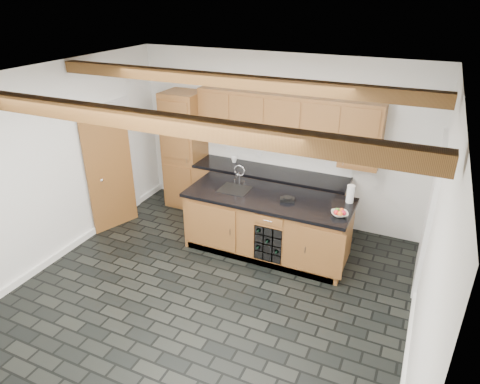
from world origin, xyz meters
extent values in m
plane|color=black|center=(0.00, 0.00, 0.00)|extent=(5.00, 5.00, 0.00)
plane|color=white|center=(0.00, 2.50, 1.40)|extent=(5.00, 0.00, 5.00)
plane|color=white|center=(-2.50, 0.00, 1.40)|extent=(0.00, 5.00, 5.00)
plane|color=white|center=(2.50, 0.00, 1.40)|extent=(0.00, 5.00, 5.00)
plane|color=white|center=(0.00, 0.00, 2.80)|extent=(5.00, 5.00, 0.00)
cube|color=#553516|center=(0.00, -1.20, 2.70)|extent=(4.90, 0.15, 0.15)
cube|color=#553516|center=(0.00, 0.60, 2.70)|extent=(4.90, 0.15, 0.15)
cube|color=white|center=(-2.48, 0.00, 0.05)|extent=(0.04, 5.00, 0.10)
cube|color=white|center=(2.48, 0.00, 0.05)|extent=(0.04, 5.00, 0.10)
cube|color=white|center=(-2.47, 1.30, 1.02)|extent=(0.06, 0.94, 2.04)
cube|color=brown|center=(-2.32, 0.95, 1.00)|extent=(0.31, 0.77, 2.00)
cube|color=white|center=(2.47, 1.50, 1.02)|extent=(0.06, 0.98, 2.04)
cube|color=black|center=(2.50, 1.50, 1.00)|extent=(0.02, 0.86, 1.96)
cube|color=brown|center=(-1.65, 2.20, 1.05)|extent=(0.65, 0.60, 2.10)
cube|color=brown|center=(-0.02, 2.20, 0.44)|extent=(2.60, 0.60, 0.88)
cube|color=black|center=(-0.02, 2.20, 0.91)|extent=(2.64, 0.62, 0.05)
cube|color=white|center=(-0.02, 2.49, 1.19)|extent=(2.60, 0.02, 0.52)
cube|color=brown|center=(-0.12, 2.33, 1.83)|extent=(2.40, 0.35, 0.75)
cube|color=brown|center=(1.38, 2.33, 1.70)|extent=(0.60, 0.35, 1.00)
cube|color=brown|center=(0.30, 1.30, 0.44)|extent=(2.40, 0.90, 0.88)
cube|color=black|center=(0.30, 1.30, 0.91)|extent=(2.46, 0.96, 0.05)
cube|color=brown|center=(-0.42, 0.84, 0.48)|extent=(0.80, 0.02, 0.70)
cube|color=brown|center=(1.25, 0.84, 0.48)|extent=(0.60, 0.02, 0.70)
cube|color=black|center=(0.48, 0.99, 0.40)|extent=(0.42, 0.30, 0.56)
cylinder|color=black|center=(0.34, 0.95, 0.61)|extent=(0.07, 0.26, 0.07)
cylinder|color=black|center=(0.34, 0.95, 0.33)|extent=(0.07, 0.26, 0.07)
cylinder|color=black|center=(0.48, 0.95, 0.47)|extent=(0.07, 0.26, 0.07)
cylinder|color=black|center=(0.62, 0.95, 0.33)|extent=(0.07, 0.26, 0.07)
cube|color=black|center=(-0.25, 1.30, 0.93)|extent=(0.45, 0.40, 0.02)
cylinder|color=silver|center=(-0.25, 1.48, 1.03)|extent=(0.02, 0.02, 0.20)
torus|color=silver|center=(-0.25, 1.48, 1.17)|extent=(0.18, 0.02, 0.18)
cylinder|color=silver|center=(-0.33, 1.48, 0.97)|extent=(0.02, 0.02, 0.08)
cylinder|color=silver|center=(-0.17, 1.48, 0.97)|extent=(0.02, 0.02, 0.08)
cube|color=black|center=(0.60, 1.26, 0.95)|extent=(0.23, 0.17, 0.05)
cylinder|color=black|center=(0.60, 1.26, 0.98)|extent=(0.14, 0.14, 0.02)
imported|color=beige|center=(1.38, 1.13, 0.96)|extent=(0.29, 0.29, 0.05)
sphere|color=red|center=(1.43, 1.13, 0.99)|extent=(0.07, 0.07, 0.07)
sphere|color=#DF4A13|center=(1.40, 1.18, 0.99)|extent=(0.07, 0.07, 0.07)
sphere|color=#457C21|center=(1.34, 1.16, 0.99)|extent=(0.07, 0.07, 0.07)
sphere|color=red|center=(1.34, 1.11, 0.99)|extent=(0.07, 0.07, 0.07)
sphere|color=orange|center=(1.39, 1.09, 0.99)|extent=(0.07, 0.07, 0.07)
cylinder|color=white|center=(1.42, 1.59, 1.06)|extent=(0.11, 0.11, 0.26)
imported|color=white|center=(-0.73, 2.31, 0.98)|extent=(0.14, 0.14, 0.10)
camera|label=1|loc=(2.25, -3.99, 3.68)|focal=32.00mm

